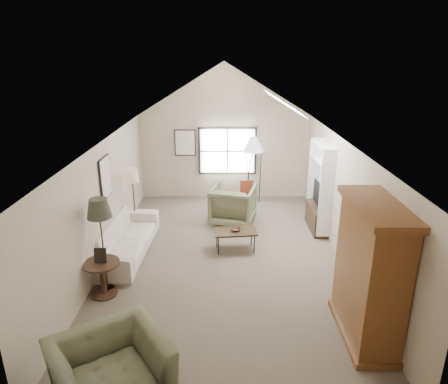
{
  "coord_description": "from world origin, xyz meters",
  "views": [
    {
      "loc": [
        0.0,
        -7.63,
        4.2
      ],
      "look_at": [
        0.0,
        0.4,
        1.4
      ],
      "focal_mm": 32.0,
      "sensor_mm": 36.0,
      "label": 1
    }
  ],
  "objects_px": {
    "sofa": "(124,237)",
    "armchair_near": "(111,374)",
    "side_chair": "(247,198)",
    "coffee_table": "(235,240)",
    "armoire": "(370,273)",
    "armchair_far": "(233,205)",
    "side_table": "(103,279)"
  },
  "relations": [
    {
      "from": "sofa",
      "to": "armchair_near",
      "type": "xyz_separation_m",
      "value": [
        0.79,
        -3.99,
        0.05
      ]
    },
    {
      "from": "armchair_near",
      "to": "side_chair",
      "type": "distance_m",
      "value": 6.58
    },
    {
      "from": "coffee_table",
      "to": "side_chair",
      "type": "distance_m",
      "value": 2.17
    },
    {
      "from": "armoire",
      "to": "sofa",
      "type": "relative_size",
      "value": 0.84
    },
    {
      "from": "sofa",
      "to": "armchair_far",
      "type": "bearing_deg",
      "value": -52.36
    },
    {
      "from": "armchair_near",
      "to": "side_chair",
      "type": "xyz_separation_m",
      "value": [
        2.04,
        6.26,
        0.03
      ]
    },
    {
      "from": "armoire",
      "to": "coffee_table",
      "type": "xyz_separation_m",
      "value": [
        -1.93,
        2.84,
        -0.86
      ]
    },
    {
      "from": "armoire",
      "to": "side_table",
      "type": "bearing_deg",
      "value": 166.03
    },
    {
      "from": "armchair_far",
      "to": "coffee_table",
      "type": "height_order",
      "value": "armchair_far"
    },
    {
      "from": "sofa",
      "to": "armchair_far",
      "type": "relative_size",
      "value": 2.41
    },
    {
      "from": "armchair_near",
      "to": "coffee_table",
      "type": "distance_m",
      "value": 4.46
    },
    {
      "from": "armoire",
      "to": "armchair_far",
      "type": "distance_m",
      "value": 4.84
    },
    {
      "from": "armoire",
      "to": "armchair_far",
      "type": "relative_size",
      "value": 2.02
    },
    {
      "from": "coffee_table",
      "to": "armchair_near",
      "type": "bearing_deg",
      "value": -111.85
    },
    {
      "from": "armchair_near",
      "to": "coffee_table",
      "type": "bearing_deg",
      "value": 34.65
    },
    {
      "from": "sofa",
      "to": "side_chair",
      "type": "bearing_deg",
      "value": -48.58
    },
    {
      "from": "armoire",
      "to": "side_table",
      "type": "xyz_separation_m",
      "value": [
        -4.38,
        1.09,
        -0.77
      ]
    },
    {
      "from": "side_chair",
      "to": "side_table",
      "type": "bearing_deg",
      "value": -131.5
    },
    {
      "from": "sofa",
      "to": "armchair_near",
      "type": "relative_size",
      "value": 1.95
    },
    {
      "from": "armoire",
      "to": "armchair_near",
      "type": "xyz_separation_m",
      "value": [
        -3.59,
        -1.3,
        -0.66
      ]
    },
    {
      "from": "side_chair",
      "to": "armchair_near",
      "type": "bearing_deg",
      "value": -113.34
    },
    {
      "from": "armoire",
      "to": "sofa",
      "type": "distance_m",
      "value": 5.19
    },
    {
      "from": "side_table",
      "to": "sofa",
      "type": "bearing_deg",
      "value": 90.0
    },
    {
      "from": "side_table",
      "to": "side_chair",
      "type": "bearing_deg",
      "value": 53.8
    },
    {
      "from": "armchair_far",
      "to": "coffee_table",
      "type": "xyz_separation_m",
      "value": [
        0.02,
        -1.55,
        -0.26
      ]
    },
    {
      "from": "sofa",
      "to": "side_chair",
      "type": "relative_size",
      "value": 2.8
    },
    {
      "from": "sofa",
      "to": "side_table",
      "type": "height_order",
      "value": "sofa"
    },
    {
      "from": "armoire",
      "to": "armchair_near",
      "type": "distance_m",
      "value": 3.87
    },
    {
      "from": "armchair_near",
      "to": "side_table",
      "type": "relative_size",
      "value": 2.05
    },
    {
      "from": "sofa",
      "to": "armchair_far",
      "type": "height_order",
      "value": "armchair_far"
    },
    {
      "from": "sofa",
      "to": "coffee_table",
      "type": "distance_m",
      "value": 2.46
    },
    {
      "from": "coffee_table",
      "to": "side_table",
      "type": "distance_m",
      "value": 3.01
    }
  ]
}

